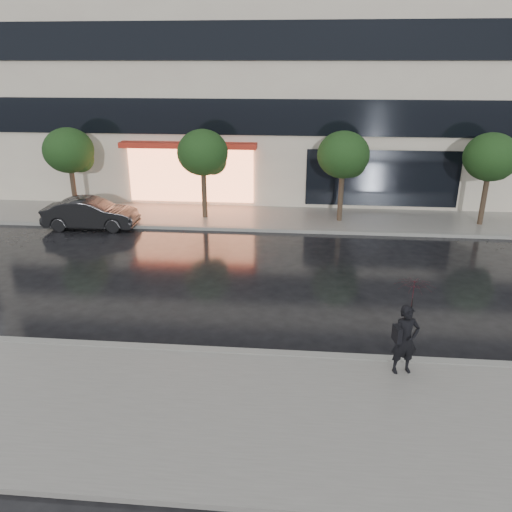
# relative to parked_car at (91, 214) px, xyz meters

# --- Properties ---
(ground) EXTENTS (120.00, 120.00, 0.00)m
(ground) POSITION_rel_parked_car_xyz_m (7.58, -8.30, -0.64)
(ground) COLOR black
(ground) RESTS_ON ground
(sidewalk_near) EXTENTS (60.00, 4.50, 0.12)m
(sidewalk_near) POSITION_rel_parked_car_xyz_m (7.58, -11.55, -0.58)
(sidewalk_near) COLOR slate
(sidewalk_near) RESTS_ON ground
(sidewalk_far) EXTENTS (60.00, 3.50, 0.12)m
(sidewalk_far) POSITION_rel_parked_car_xyz_m (7.58, 1.95, -0.58)
(sidewalk_far) COLOR slate
(sidewalk_far) RESTS_ON ground
(curb_near) EXTENTS (60.00, 0.25, 0.14)m
(curb_near) POSITION_rel_parked_car_xyz_m (7.58, -9.30, -0.57)
(curb_near) COLOR gray
(curb_near) RESTS_ON ground
(curb_far) EXTENTS (60.00, 0.25, 0.14)m
(curb_far) POSITION_rel_parked_car_xyz_m (7.58, 0.20, -0.57)
(curb_far) COLOR gray
(curb_far) RESTS_ON ground
(office_building) EXTENTS (30.00, 12.76, 18.00)m
(office_building) POSITION_rel_parked_car_xyz_m (7.58, 9.67, 8.36)
(office_building) COLOR beige
(office_building) RESTS_ON ground
(tree_far_west) EXTENTS (2.20, 2.20, 3.99)m
(tree_far_west) POSITION_rel_parked_car_xyz_m (-1.36, 1.73, 2.28)
(tree_far_west) COLOR #33261C
(tree_far_west) RESTS_ON ground
(tree_mid_west) EXTENTS (2.20, 2.20, 3.99)m
(tree_mid_west) POSITION_rel_parked_car_xyz_m (4.64, 1.73, 2.28)
(tree_mid_west) COLOR #33261C
(tree_mid_west) RESTS_ON ground
(tree_mid_east) EXTENTS (2.20, 2.20, 3.99)m
(tree_mid_east) POSITION_rel_parked_car_xyz_m (10.64, 1.73, 2.28)
(tree_mid_east) COLOR #33261C
(tree_mid_east) RESTS_ON ground
(tree_far_east) EXTENTS (2.20, 2.20, 3.99)m
(tree_far_east) POSITION_rel_parked_car_xyz_m (16.64, 1.73, 2.28)
(tree_far_east) COLOR #33261C
(tree_far_east) RESTS_ON ground
(parked_car) EXTENTS (3.95, 1.51, 1.29)m
(parked_car) POSITION_rel_parked_car_xyz_m (0.00, 0.00, 0.00)
(parked_car) COLOR black
(parked_car) RESTS_ON ground
(pedestrian_with_umbrella) EXTENTS (1.04, 1.05, 2.26)m
(pedestrian_with_umbrella) POSITION_rel_parked_car_xyz_m (11.28, -9.79, 0.92)
(pedestrian_with_umbrella) COLOR black
(pedestrian_with_umbrella) RESTS_ON sidewalk_near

